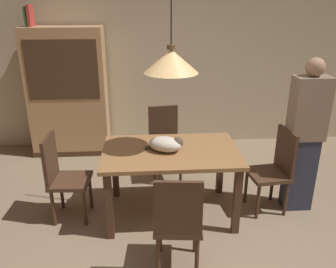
{
  "coord_description": "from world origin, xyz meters",
  "views": [
    {
      "loc": [
        -0.23,
        -2.68,
        2.21
      ],
      "look_at": [
        0.01,
        0.77,
        0.85
      ],
      "focal_mm": 37.09,
      "sensor_mm": 36.0,
      "label": 1
    }
  ],
  "objects_px": {
    "chair_far_back": "(165,139)",
    "book_green_slim": "(27,16)",
    "chair_right_side": "(275,167)",
    "hutch_bookcase": "(68,95)",
    "pendant_lamp": "(171,61)",
    "person_standing": "(305,137)",
    "book_red_tall": "(30,16)",
    "chair_left_side": "(62,174)",
    "cat_sleeping": "(166,144)",
    "dining_table": "(171,159)",
    "chair_near_front": "(178,220)"
  },
  "relations": [
    {
      "from": "dining_table",
      "to": "book_green_slim",
      "type": "distance_m",
      "value": 2.84
    },
    {
      "from": "person_standing",
      "to": "chair_left_side",
      "type": "bearing_deg",
      "value": -179.53
    },
    {
      "from": "cat_sleeping",
      "to": "book_green_slim",
      "type": "bearing_deg",
      "value": 134.69
    },
    {
      "from": "chair_left_side",
      "to": "pendant_lamp",
      "type": "xyz_separation_m",
      "value": [
        1.13,
        -0.0,
        1.15
      ]
    },
    {
      "from": "chair_left_side",
      "to": "book_red_tall",
      "type": "distance_m",
      "value": 2.37
    },
    {
      "from": "chair_near_front",
      "to": "pendant_lamp",
      "type": "bearing_deg",
      "value": 89.53
    },
    {
      "from": "chair_near_front",
      "to": "chair_far_back",
      "type": "bearing_deg",
      "value": 90.06
    },
    {
      "from": "cat_sleeping",
      "to": "person_standing",
      "type": "relative_size",
      "value": 0.24
    },
    {
      "from": "pendant_lamp",
      "to": "hutch_bookcase",
      "type": "height_order",
      "value": "pendant_lamp"
    },
    {
      "from": "dining_table",
      "to": "person_standing",
      "type": "bearing_deg",
      "value": 1.0
    },
    {
      "from": "hutch_bookcase",
      "to": "cat_sleeping",
      "type": "bearing_deg",
      "value": -53.35
    },
    {
      "from": "dining_table",
      "to": "book_green_slim",
      "type": "xyz_separation_m",
      "value": [
        -1.8,
        1.75,
        1.33
      ]
    },
    {
      "from": "chair_near_front",
      "to": "chair_left_side",
      "type": "bearing_deg",
      "value": 141.81
    },
    {
      "from": "chair_near_front",
      "to": "hutch_bookcase",
      "type": "xyz_separation_m",
      "value": [
        -1.36,
        2.63,
        0.38
      ]
    },
    {
      "from": "cat_sleeping",
      "to": "person_standing",
      "type": "height_order",
      "value": "person_standing"
    },
    {
      "from": "dining_table",
      "to": "hutch_bookcase",
      "type": "distance_m",
      "value": 2.23
    },
    {
      "from": "book_green_slim",
      "to": "book_red_tall",
      "type": "distance_m",
      "value": 0.05
    },
    {
      "from": "chair_right_side",
      "to": "hutch_bookcase",
      "type": "bearing_deg",
      "value": 145.04
    },
    {
      "from": "hutch_bookcase",
      "to": "dining_table",
      "type": "bearing_deg",
      "value": -52.08
    },
    {
      "from": "chair_far_back",
      "to": "book_red_tall",
      "type": "bearing_deg",
      "value": 153.33
    },
    {
      "from": "chair_far_back",
      "to": "pendant_lamp",
      "type": "distance_m",
      "value": 1.45
    },
    {
      "from": "dining_table",
      "to": "chair_near_front",
      "type": "distance_m",
      "value": 0.89
    },
    {
      "from": "hutch_bookcase",
      "to": "book_green_slim",
      "type": "distance_m",
      "value": 1.17
    },
    {
      "from": "chair_left_side",
      "to": "hutch_bookcase",
      "type": "distance_m",
      "value": 1.8
    },
    {
      "from": "chair_left_side",
      "to": "person_standing",
      "type": "height_order",
      "value": "person_standing"
    },
    {
      "from": "chair_right_side",
      "to": "book_red_tall",
      "type": "relative_size",
      "value": 3.32
    },
    {
      "from": "chair_far_back",
      "to": "dining_table",
      "type": "bearing_deg",
      "value": -89.42
    },
    {
      "from": "dining_table",
      "to": "chair_far_back",
      "type": "bearing_deg",
      "value": 90.58
    },
    {
      "from": "cat_sleeping",
      "to": "chair_left_side",
      "type": "bearing_deg",
      "value": 178.83
    },
    {
      "from": "hutch_bookcase",
      "to": "person_standing",
      "type": "relative_size",
      "value": 1.1
    },
    {
      "from": "cat_sleeping",
      "to": "book_red_tall",
      "type": "height_order",
      "value": "book_red_tall"
    },
    {
      "from": "dining_table",
      "to": "person_standing",
      "type": "relative_size",
      "value": 0.84
    },
    {
      "from": "pendant_lamp",
      "to": "book_green_slim",
      "type": "relative_size",
      "value": 5.0
    },
    {
      "from": "chair_left_side",
      "to": "book_red_tall",
      "type": "xyz_separation_m",
      "value": [
        -0.62,
        1.75,
        1.48
      ]
    },
    {
      "from": "chair_left_side",
      "to": "hutch_bookcase",
      "type": "xyz_separation_m",
      "value": [
        -0.24,
        1.75,
        0.38
      ]
    },
    {
      "from": "dining_table",
      "to": "person_standing",
      "type": "xyz_separation_m",
      "value": [
        1.41,
        0.02,
        0.2
      ]
    },
    {
      "from": "dining_table",
      "to": "book_green_slim",
      "type": "bearing_deg",
      "value": 135.77
    },
    {
      "from": "dining_table",
      "to": "pendant_lamp",
      "type": "height_order",
      "value": "pendant_lamp"
    },
    {
      "from": "chair_far_back",
      "to": "hutch_bookcase",
      "type": "height_order",
      "value": "hutch_bookcase"
    },
    {
      "from": "chair_near_front",
      "to": "cat_sleeping",
      "type": "height_order",
      "value": "chair_near_front"
    },
    {
      "from": "book_green_slim",
      "to": "pendant_lamp",
      "type": "bearing_deg",
      "value": -44.23
    },
    {
      "from": "pendant_lamp",
      "to": "person_standing",
      "type": "height_order",
      "value": "pendant_lamp"
    },
    {
      "from": "chair_near_front",
      "to": "chair_right_side",
      "type": "height_order",
      "value": "same"
    },
    {
      "from": "dining_table",
      "to": "cat_sleeping",
      "type": "xyz_separation_m",
      "value": [
        -0.05,
        -0.02,
        0.18
      ]
    },
    {
      "from": "dining_table",
      "to": "chair_left_side",
      "type": "xyz_separation_m",
      "value": [
        -1.13,
        0.0,
        -0.14
      ]
    },
    {
      "from": "pendant_lamp",
      "to": "person_standing",
      "type": "bearing_deg",
      "value": 1.0
    },
    {
      "from": "chair_far_back",
      "to": "book_green_slim",
      "type": "distance_m",
      "value": 2.48
    },
    {
      "from": "chair_right_side",
      "to": "chair_left_side",
      "type": "bearing_deg",
      "value": -179.86
    },
    {
      "from": "chair_far_back",
      "to": "person_standing",
      "type": "height_order",
      "value": "person_standing"
    },
    {
      "from": "book_green_slim",
      "to": "person_standing",
      "type": "distance_m",
      "value": 3.82
    }
  ]
}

